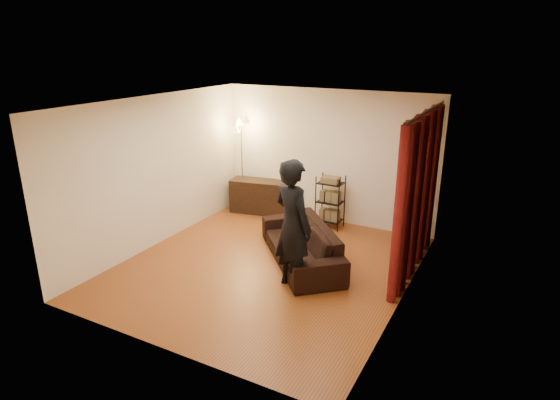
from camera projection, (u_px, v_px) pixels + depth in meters
The scene contains 14 objects.
floor at pixel (266, 267), 7.80m from camera, with size 5.00×5.00×0.00m, color brown.
ceiling at pixel (265, 103), 6.93m from camera, with size 5.00×5.00×0.00m, color white.
wall_back at pixel (327, 157), 9.45m from camera, with size 5.00×5.00×0.00m, color #F2E6CA.
wall_front at pixel (156, 248), 5.27m from camera, with size 5.00×5.00×0.00m, color #F2E6CA.
wall_left at pixel (156, 172), 8.37m from camera, with size 5.00×5.00×0.00m, color #F2E6CA.
wall_right at pixel (409, 213), 6.36m from camera, with size 5.00×5.00×0.00m, color #F2E6CA.
curtain_rod at pixel (428, 111), 6.95m from camera, with size 0.04×0.04×2.65m, color black.
curtain at pixel (418, 194), 7.38m from camera, with size 0.22×2.65×2.55m, color maroon, non-canonical shape.
sofa at pixel (301, 243), 7.89m from camera, with size 2.25×0.88×0.66m, color black.
person at pixel (293, 226), 6.85m from camera, with size 0.73×0.48×2.01m, color black.
media_cabinet at pixel (259, 196), 10.18m from camera, with size 1.24×0.46×0.72m, color black.
storage_boxes at pixel (292, 211), 9.96m from camera, with size 0.31×0.25×0.26m, color white, non-canonical shape.
wire_shelf at pixel (330, 202), 9.30m from camera, with size 0.49×0.34×1.07m, color black, non-canonical shape.
floor_lamp at pixel (242, 165), 10.03m from camera, with size 0.37×0.37×2.07m, color silver, non-canonical shape.
Camera 1 is at (3.51, -6.09, 3.56)m, focal length 30.00 mm.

